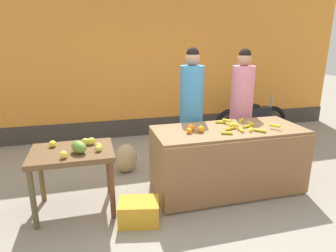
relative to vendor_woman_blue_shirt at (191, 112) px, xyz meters
The scene contains 12 objects.
ground_plane 1.16m from the vendor_woman_blue_shirt, 106.58° to the right, with size 24.00×24.00×0.00m, color gray.
market_wall_back 2.12m from the vendor_woman_blue_shirt, 95.43° to the left, with size 8.56×0.23×2.95m.
fruit_stall_counter 0.89m from the vendor_woman_blue_shirt, 66.95° to the right, with size 1.95×0.84×0.86m.
side_table_wooden 1.81m from the vendor_woman_blue_shirt, 158.51° to the right, with size 0.92×0.69×0.75m.
banana_bunch_pile 0.81m from the vendor_woman_blue_shirt, 57.07° to the right, with size 0.81×0.62×0.07m.
orange_pile 0.71m from the vendor_woman_blue_shirt, 106.44° to the right, with size 0.23×0.18×0.09m.
mango_papaya_pile 1.73m from the vendor_woman_blue_shirt, 155.88° to the right, with size 0.61×0.50×0.14m.
vendor_woman_blue_shirt is the anchor object (origin of this frame).
vendor_woman_pink_shirt 0.82m from the vendor_woman_blue_shirt, ahead, with size 0.34×0.34×1.84m.
parked_motorcycle 2.14m from the vendor_woman_blue_shirt, 34.29° to the left, with size 1.60×0.18×0.88m.
produce_crate 1.70m from the vendor_woman_blue_shirt, 131.59° to the right, with size 0.44×0.32×0.26m, color gold.
produce_sack 1.22m from the vendor_woman_blue_shirt, 166.32° to the left, with size 0.36×0.30×0.44m, color tan.
Camera 1 is at (-1.21, -3.29, 1.97)m, focal length 31.33 mm.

